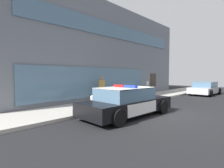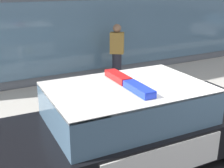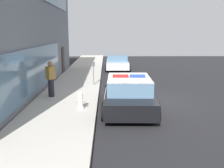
% 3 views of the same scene
% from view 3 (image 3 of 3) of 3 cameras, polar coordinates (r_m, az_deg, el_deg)
% --- Properties ---
extents(ground, '(48.00, 48.00, 0.00)m').
position_cam_3_polar(ground, '(12.80, 6.68, -3.51)').
color(ground, black).
extents(sidewalk, '(48.00, 2.94, 0.15)m').
position_cam_3_polar(sidewalk, '(12.80, -9.63, -3.24)').
color(sidewalk, '#B2ADA3').
rests_on(sidewalk, ground).
extents(police_cruiser, '(4.99, 2.28, 1.49)m').
position_cam_3_polar(police_cruiser, '(11.19, 3.59, -1.98)').
color(police_cruiser, black).
rests_on(police_cruiser, ground).
extents(fire_hydrant, '(0.34, 0.39, 0.73)m').
position_cam_3_polar(fire_hydrant, '(10.77, -6.83, -3.53)').
color(fire_hydrant, silver).
rests_on(fire_hydrant, sidewalk).
extents(car_down_street, '(4.53, 2.13, 1.29)m').
position_cam_3_polar(car_down_street, '(23.35, 1.14, 4.72)').
color(car_down_street, '#B7B7BC').
rests_on(car_down_street, ground).
extents(pedestrian_on_sidewalk, '(0.48, 0.44, 1.71)m').
position_cam_3_polar(pedestrian_on_sidewalk, '(13.01, -13.03, 1.09)').
color(pedestrian_on_sidewalk, '#23232D').
rests_on(pedestrian_on_sidewalk, sidewalk).
extents(parking_meter, '(0.12, 0.18, 1.34)m').
position_cam_3_polar(parking_meter, '(15.62, -4.01, 3.21)').
color(parking_meter, slate).
rests_on(parking_meter, sidewalk).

